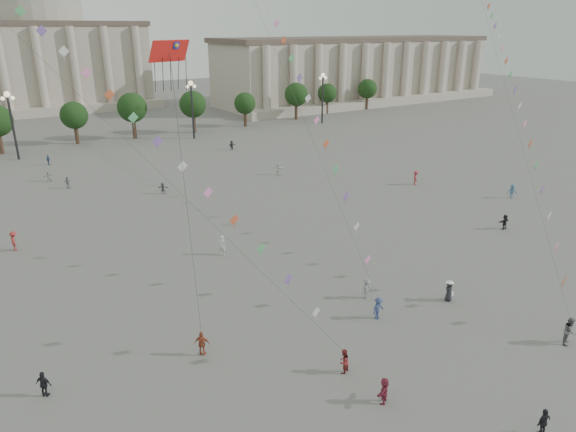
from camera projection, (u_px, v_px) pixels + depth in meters
ground at (399, 345)px, 34.30m from camera, size 360.00×360.00×0.00m
hall_east at (359, 70)px, 143.43m from camera, size 84.00×26.22×17.20m
hall_central at (44, 50)px, 131.24m from camera, size 48.30×34.30×35.50m
tree_row at (99, 111)px, 93.93m from camera, size 137.12×5.12×8.00m
lamp_post_mid_west at (10, 113)px, 79.33m from camera, size 2.00×0.90×10.65m
lamp_post_mid_east at (192, 99)px, 94.54m from camera, size 2.00×0.90×10.65m
lamp_post_far_east at (323, 89)px, 109.75m from camera, size 2.00×0.90×10.65m
person_crowd_0 at (48, 160)px, 78.44m from camera, size 0.85×0.89×1.49m
person_crowd_3 at (505, 222)px, 53.54m from camera, size 1.48×0.48×1.59m
person_crowd_4 at (48, 176)px, 70.13m from camera, size 1.44×0.98×1.49m
person_crowd_6 at (367, 289)px, 39.84m from camera, size 1.18×0.82×1.67m
person_crowd_7 at (279, 169)px, 73.11m from camera, size 1.57×1.50×1.78m
person_crowd_8 at (416, 178)px, 68.49m from camera, size 1.29×1.42×1.91m
person_crowd_9 at (232, 145)px, 87.92m from camera, size 1.53×0.84×1.58m
person_crowd_12 at (163, 188)px, 64.90m from camera, size 1.39×1.14×1.49m
person_crowd_13 at (222, 245)px, 47.48m from camera, size 0.75×0.83×1.91m
person_crowd_14 at (512, 191)px, 63.20m from camera, size 1.27×1.26×1.76m
person_crowd_16 at (67, 183)px, 67.04m from camera, size 1.00×0.72×1.57m
person_crowd_17 at (14, 241)px, 48.37m from camera, size 0.72×1.25×1.92m
tourist_0 at (202, 343)px, 32.94m from camera, size 1.04×0.95×1.71m
tourist_1 at (44, 384)px, 29.27m from camera, size 0.96×0.96×1.63m
tourist_2 at (384, 390)px, 28.78m from camera, size 1.50×1.21×1.60m
tourist_4 at (544, 422)px, 26.47m from camera, size 0.98×0.47×1.62m
kite_flyer_0 at (344, 361)px, 31.28m from camera, size 0.94×0.83×1.61m
kite_flyer_1 at (378, 308)px, 37.06m from camera, size 1.20×0.83×1.70m
kite_flyer_2 at (570, 331)px, 34.10m from camera, size 1.16×1.05×1.94m
hat_person at (449, 290)px, 39.53m from camera, size 0.95×0.93×1.69m
dragon_kite at (171, 69)px, 25.07m from camera, size 2.25×1.43×17.85m
kite_train_east at (495, 31)px, 58.81m from camera, size 42.02×47.30×72.63m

